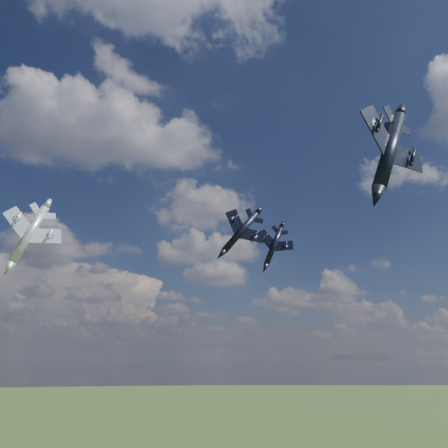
{
  "coord_description": "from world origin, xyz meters",
  "views": [
    {
      "loc": [
        -10.6,
        -56.9,
        60.26
      ],
      "look_at": [
        2.48,
        12.68,
        82.01
      ],
      "focal_mm": 35.0,
      "sensor_mm": 36.0,
      "label": 1
    }
  ],
  "objects": [
    {
      "name": "jet_lead_navy",
      "position": [
        6.34,
        16.88,
        82.02
      ],
      "size": [
        10.23,
        13.69,
        7.85
      ],
      "primitive_type": null,
      "rotation": [
        0.0,
        0.7,
        -0.13
      ],
      "color": "black"
    },
    {
      "name": "jet_right_navy",
      "position": [
        15.13,
        -17.87,
        81.88
      ],
      "size": [
        16.25,
        18.61,
        7.92
      ],
      "primitive_type": null,
      "rotation": [
        0.0,
        0.47,
        0.37
      ],
      "color": "black"
    },
    {
      "name": "jet_high_navy",
      "position": [
        17.94,
        34.43,
        84.32
      ],
      "size": [
        11.42,
        14.13,
        5.97
      ],
      "primitive_type": null,
      "rotation": [
        0.0,
        0.4,
        -0.16
      ],
      "color": "black"
    },
    {
      "name": "jet_left_silver",
      "position": [
        -29.49,
        17.3,
        79.81
      ],
      "size": [
        15.28,
        17.6,
        6.75
      ],
      "primitive_type": null,
      "rotation": [
        0.0,
        0.38,
        0.34
      ],
      "color": "#A8ACB3"
    }
  ]
}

